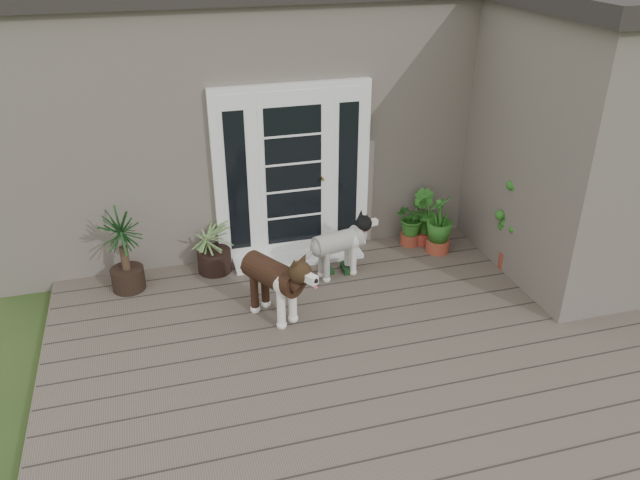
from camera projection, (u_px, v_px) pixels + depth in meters
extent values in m
cube|color=#6B5B4C|center=(367.00, 356.00, 6.24)|extent=(6.20, 4.60, 0.12)
cube|color=#665E54|center=(273.00, 99.00, 9.18)|extent=(7.40, 4.00, 3.10)
cube|color=#665E54|center=(579.00, 151.00, 7.19)|extent=(1.60, 2.40, 3.10)
cube|color=white|center=(293.00, 173.00, 7.54)|extent=(1.90, 0.14, 2.15)
cube|color=white|center=(298.00, 257.00, 7.86)|extent=(1.60, 0.40, 0.05)
imported|color=#224C15|center=(410.00, 225.00, 8.10)|extent=(0.59, 0.59, 0.55)
imported|color=#265A19|center=(424.00, 225.00, 8.15)|extent=(0.48, 0.48, 0.52)
imported|color=#174E16|center=(439.00, 229.00, 7.91)|extent=(0.57, 0.57, 0.63)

